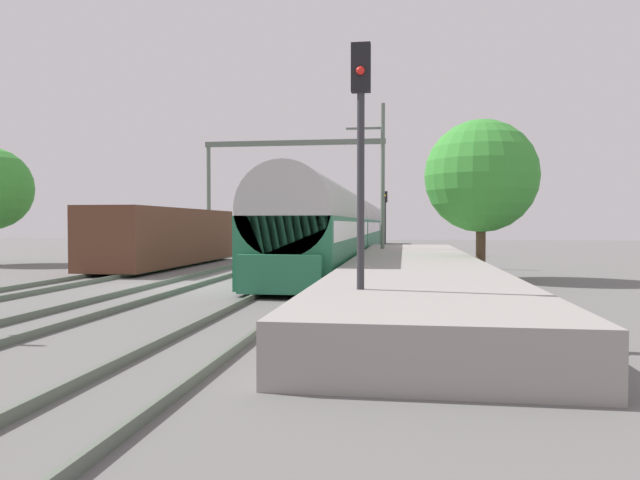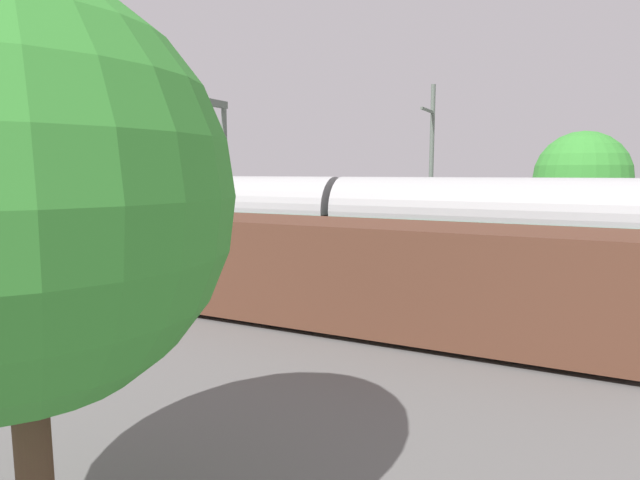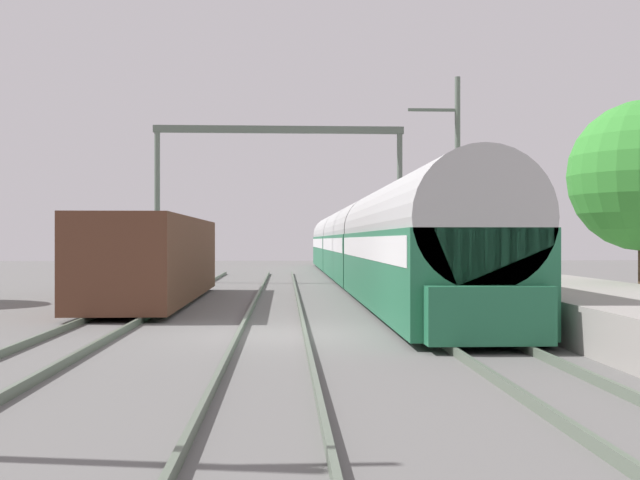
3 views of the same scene
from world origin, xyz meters
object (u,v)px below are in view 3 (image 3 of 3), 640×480
at_px(passenger_train, 359,243).
at_px(railway_signal_far, 378,225).
at_px(catenary_gantry, 279,170).
at_px(person_crossing, 383,261).
at_px(freight_car, 156,259).

xyz_separation_m(passenger_train, railway_signal_far, (1.92, 7.45, 1.09)).
relative_size(passenger_train, catenary_gantry, 3.91).
bearing_deg(railway_signal_far, person_crossing, -95.33).
relative_size(person_crossing, railway_signal_far, 0.36).
bearing_deg(freight_car, catenary_gantry, 71.42).
bearing_deg(railway_signal_far, passenger_train, -104.44).
bearing_deg(freight_car, passenger_train, 57.29).
xyz_separation_m(freight_car, railway_signal_far, (10.11, 20.20, 1.59)).
distance_m(freight_car, person_crossing, 15.81).
height_order(passenger_train, catenary_gantry, catenary_gantry).
bearing_deg(person_crossing, freight_car, 162.46).
relative_size(passenger_train, person_crossing, 28.44).
distance_m(railway_signal_far, catenary_gantry, 10.35).
bearing_deg(passenger_train, freight_car, -122.71).
bearing_deg(catenary_gantry, freight_car, -108.58).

